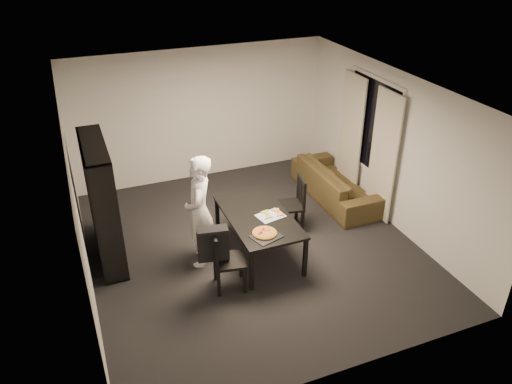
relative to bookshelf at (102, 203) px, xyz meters
name	(u,v)px	position (x,y,z in m)	size (l,w,h in m)	color
room	(252,174)	(2.16, -0.60, 0.35)	(5.01, 5.51, 2.61)	black
window_pane	(373,126)	(4.64, 0.00, 0.55)	(0.02, 1.40, 1.60)	black
window_frame	(373,126)	(4.64, 0.00, 0.55)	(0.03, 1.52, 1.72)	white
curtain_left	(383,156)	(4.56, -0.52, 0.20)	(0.03, 0.70, 2.25)	beige
curtain_right	(351,134)	(4.56, 0.52, 0.20)	(0.03, 0.70, 2.25)	beige
bookshelf	(102,203)	(0.00, 0.00, 0.00)	(0.35, 1.50, 1.90)	black
dining_table	(258,219)	(2.18, -0.81, -0.32)	(0.93, 1.67, 0.69)	black
chair_left	(223,256)	(1.41, -1.39, -0.41)	(0.51, 0.51, 0.94)	black
chair_right	(295,200)	(3.00, -0.37, -0.41)	(0.51, 0.51, 0.95)	black
draped_jacket	(213,243)	(1.29, -1.37, -0.17)	(0.44, 0.25, 0.52)	black
person	(199,212)	(1.30, -0.67, -0.07)	(0.64, 0.42, 1.76)	white
baking_tray	(266,236)	(2.07, -1.39, -0.25)	(0.40, 0.32, 0.01)	black
pepperoni_pizza	(265,233)	(2.07, -1.32, -0.23)	(0.35, 0.35, 0.03)	#A57D30
kitchen_towel	(271,216)	(2.34, -0.89, -0.25)	(0.40, 0.30, 0.01)	white
pizza_slices	(272,213)	(2.39, -0.85, -0.24)	(0.37, 0.31, 0.01)	gold
sofa	(336,183)	(4.19, 0.31, -0.64)	(2.15, 0.84, 0.63)	#3B3317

